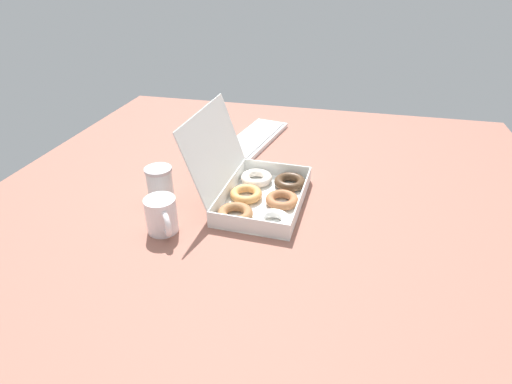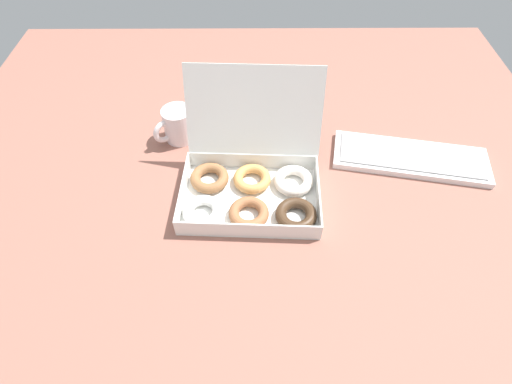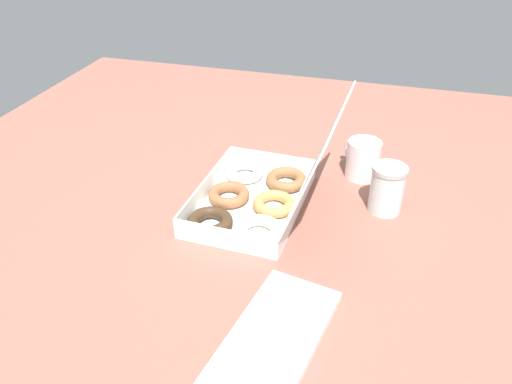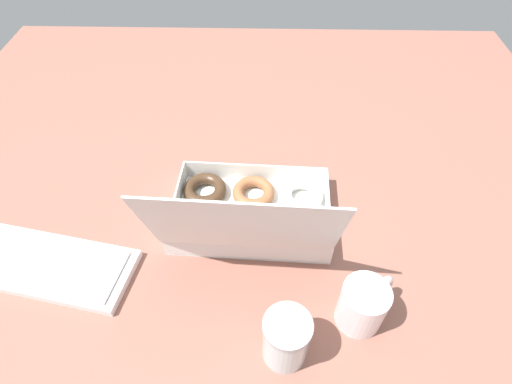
{
  "view_description": "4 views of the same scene",
  "coord_description": "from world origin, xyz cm",
  "px_view_note": "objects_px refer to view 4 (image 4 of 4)",
  "views": [
    {
      "loc": [
        -102.59,
        -19.87,
        64.79
      ],
      "look_at": [
        -1.92,
        3.73,
        3.75
      ],
      "focal_mm": 28.0,
      "sensor_mm": 36.0,
      "label": 1
    },
    {
      "loc": [
        0.09,
        -63.08,
        79.32
      ],
      "look_at": [
        0.51,
        2.17,
        2.28
      ],
      "focal_mm": 28.0,
      "sensor_mm": 36.0,
      "label": 2
    },
    {
      "loc": [
        92.61,
        29.0,
        67.45
      ],
      "look_at": [
        -2.38,
        2.28,
        3.04
      ],
      "focal_mm": 35.0,
      "sensor_mm": 36.0,
      "label": 3
    },
    {
      "loc": [
        -3.46,
        58.16,
        71.28
      ],
      "look_at": [
        -2.03,
        -1.43,
        5.06
      ],
      "focal_mm": 28.0,
      "sensor_mm": 36.0,
      "label": 4
    }
  ],
  "objects_px": {
    "donut_box": "(250,213)",
    "keyboard": "(32,262)",
    "glass_jar": "(286,339)",
    "coffee_mug": "(364,304)"
  },
  "relations": [
    {
      "from": "donut_box",
      "to": "coffee_mug",
      "type": "xyz_separation_m",
      "value": [
        -0.21,
        0.22,
        0.02
      ]
    },
    {
      "from": "glass_jar",
      "to": "keyboard",
      "type": "bearing_deg",
      "value": -17.92
    },
    {
      "from": "donut_box",
      "to": "coffee_mug",
      "type": "relative_size",
      "value": 3.32
    },
    {
      "from": "donut_box",
      "to": "keyboard",
      "type": "bearing_deg",
      "value": 15.14
    },
    {
      "from": "keyboard",
      "to": "glass_jar",
      "type": "height_order",
      "value": "glass_jar"
    },
    {
      "from": "glass_jar",
      "to": "coffee_mug",
      "type": "bearing_deg",
      "value": -153.8
    },
    {
      "from": "donut_box",
      "to": "glass_jar",
      "type": "relative_size",
      "value": 3.17
    },
    {
      "from": "coffee_mug",
      "to": "glass_jar",
      "type": "bearing_deg",
      "value": 26.2
    },
    {
      "from": "donut_box",
      "to": "glass_jar",
      "type": "height_order",
      "value": "donut_box"
    },
    {
      "from": "donut_box",
      "to": "glass_jar",
      "type": "xyz_separation_m",
      "value": [
        -0.07,
        0.28,
        0.02
      ]
    }
  ]
}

